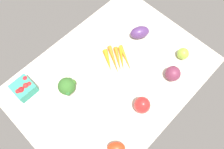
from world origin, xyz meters
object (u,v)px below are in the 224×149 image
(carrot_bunch, at_px, (117,59))
(red_onion_near_basket, at_px, (173,74))
(bell_pepper_red, at_px, (142,105))
(heirloom_tomato_green, at_px, (183,54))
(broccoli_head, at_px, (67,86))
(roma_tomato, at_px, (116,148))
(eggplant, at_px, (140,32))
(berry_basket, at_px, (24,88))

(carrot_bunch, xyz_separation_m, red_onion_near_basket, (0.13, -0.28, 0.03))
(bell_pepper_red, distance_m, heirloom_tomato_green, 0.39)
(broccoli_head, bearing_deg, carrot_bunch, -8.20)
(roma_tomato, bearing_deg, heirloom_tomato_green, -128.78)
(eggplant, xyz_separation_m, heirloom_tomato_green, (0.06, -0.26, -0.00))
(eggplant, height_order, berry_basket, berry_basket)
(carrot_bunch, relative_size, heirloom_tomato_green, 3.13)
(bell_pepper_red, xyz_separation_m, eggplant, (0.32, 0.30, -0.02))
(carrot_bunch, xyz_separation_m, roma_tomato, (-0.34, -0.33, 0.01))
(broccoli_head, distance_m, heirloom_tomato_green, 0.65)
(bell_pepper_red, height_order, carrot_bunch, bell_pepper_red)
(heirloom_tomato_green, bearing_deg, red_onion_near_basket, -165.66)
(bell_pepper_red, xyz_separation_m, berry_basket, (-0.35, 0.49, -0.02))
(red_onion_near_basket, xyz_separation_m, berry_basket, (-0.59, 0.49, -0.01))
(bell_pepper_red, bearing_deg, eggplant, 42.66)
(berry_basket, bearing_deg, red_onion_near_basket, -39.69)
(broccoli_head, distance_m, eggplant, 0.52)
(carrot_bunch, xyz_separation_m, berry_basket, (-0.46, 0.21, 0.02))
(broccoli_head, relative_size, heirloom_tomato_green, 1.92)
(broccoli_head, relative_size, red_onion_near_basket, 1.52)
(bell_pepper_red, relative_size, carrot_bunch, 0.51)
(heirloom_tomato_green, bearing_deg, carrot_bunch, 138.12)
(broccoli_head, xyz_separation_m, red_onion_near_basket, (0.44, -0.32, -0.04))
(bell_pepper_red, distance_m, berry_basket, 0.60)
(bell_pepper_red, height_order, heirloom_tomato_green, bell_pepper_red)
(roma_tomato, bearing_deg, broccoli_head, -51.80)
(carrot_bunch, relative_size, berry_basket, 1.97)
(bell_pepper_red, distance_m, roma_tomato, 0.23)
(eggplant, bearing_deg, red_onion_near_basket, -75.13)
(broccoli_head, relative_size, berry_basket, 1.21)
(broccoli_head, distance_m, berry_basket, 0.23)
(bell_pepper_red, distance_m, red_onion_near_basket, 0.24)
(broccoli_head, bearing_deg, bell_pepper_red, -59.13)
(heirloom_tomato_green, bearing_deg, berry_basket, 148.08)
(berry_basket, relative_size, heirloom_tomato_green, 1.59)
(red_onion_near_basket, height_order, eggplant, red_onion_near_basket)
(bell_pepper_red, relative_size, roma_tomato, 1.24)
(bell_pepper_red, relative_size, heirloom_tomato_green, 1.59)
(red_onion_near_basket, bearing_deg, carrot_bunch, 115.34)
(bell_pepper_red, xyz_separation_m, broccoli_head, (-0.19, 0.32, 0.03))
(berry_basket, height_order, heirloom_tomato_green, berry_basket)
(red_onion_near_basket, bearing_deg, berry_basket, 140.31)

